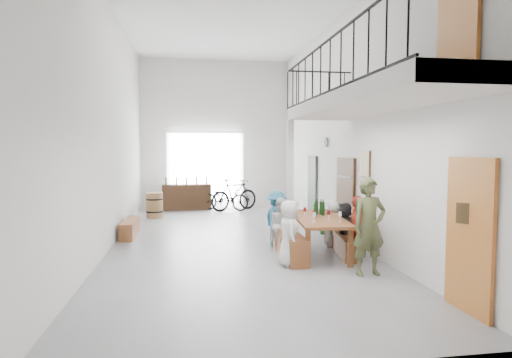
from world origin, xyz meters
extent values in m
plane|color=slate|center=(0.00, 0.00, 0.00)|extent=(12.00, 12.00, 0.00)
plane|color=silver|center=(0.00, 6.00, 2.75)|extent=(5.50, 0.00, 5.50)
plane|color=silver|center=(0.00, -6.00, 2.75)|extent=(5.50, 0.00, 5.50)
plane|color=silver|center=(-2.75, 0.00, 2.75)|extent=(0.00, 12.00, 12.00)
plane|color=silver|center=(2.75, 0.00, 2.75)|extent=(0.00, 12.00, 12.00)
plane|color=white|center=(0.00, 0.00, 5.50)|extent=(12.00, 12.00, 0.00)
cube|color=white|center=(-0.40, 5.94, 1.40)|extent=(2.80, 0.08, 2.80)
cube|color=#AE6528|center=(2.70, -4.90, 1.05)|extent=(0.06, 0.95, 2.10)
cube|color=#3C2211|center=(2.70, -0.30, 1.00)|extent=(0.06, 1.10, 2.00)
cube|color=#313B30|center=(2.70, 2.50, 1.00)|extent=(0.06, 0.80, 2.00)
cube|color=#AE6528|center=(2.70, -4.50, 4.10)|extent=(0.06, 0.90, 1.95)
cube|color=#45321B|center=(2.72, -1.40, 1.90)|extent=(0.04, 0.45, 0.55)
cylinder|color=white|center=(2.71, 1.20, 2.40)|extent=(0.04, 0.28, 0.28)
cube|color=silver|center=(2.00, -3.20, 3.00)|extent=(1.50, 5.60, 0.25)
cube|color=black|center=(1.27, -3.20, 3.98)|extent=(0.03, 5.60, 0.03)
cube|color=black|center=(1.27, -3.20, 3.15)|extent=(0.03, 5.60, 0.03)
cube|color=black|center=(2.00, -0.42, 3.98)|extent=(1.50, 0.03, 0.03)
cube|color=silver|center=(1.30, -0.45, 1.44)|extent=(0.14, 0.14, 2.88)
cube|color=brown|center=(1.67, -1.50, 0.76)|extent=(1.18, 2.41, 0.06)
cube|color=brown|center=(1.17, -2.46, 0.36)|extent=(0.08, 0.08, 0.73)
cube|color=brown|center=(1.96, -2.54, 0.36)|extent=(0.08, 0.08, 0.73)
cube|color=brown|center=(1.37, -0.47, 0.36)|extent=(0.08, 0.08, 0.73)
cube|color=brown|center=(2.16, -0.55, 0.36)|extent=(0.08, 0.08, 0.73)
cube|color=brown|center=(1.02, -1.43, 0.26)|extent=(0.40, 2.25, 0.52)
cube|color=brown|center=(2.20, -1.45, 0.21)|extent=(0.50, 1.82, 0.41)
cylinder|color=black|center=(1.83, -1.29, 0.97)|extent=(0.07, 0.07, 0.35)
cylinder|color=black|center=(1.76, -1.07, 0.97)|extent=(0.07, 0.07, 0.35)
cylinder|color=black|center=(1.61, -1.43, 0.97)|extent=(0.07, 0.07, 0.35)
cylinder|color=black|center=(1.82, -1.16, 0.97)|extent=(0.07, 0.07, 0.35)
cube|color=brown|center=(-2.50, 1.06, 0.21)|extent=(0.34, 1.48, 0.41)
cylinder|color=brown|center=(-2.12, 3.99, 0.40)|extent=(0.54, 0.54, 0.80)
cylinder|color=black|center=(-2.12, 3.99, 0.20)|extent=(0.55, 0.55, 0.05)
cylinder|color=black|center=(-2.12, 3.99, 0.60)|extent=(0.55, 0.55, 0.05)
cube|color=#3C2211|center=(-1.10, 5.65, 0.46)|extent=(1.77, 0.56, 0.92)
cylinder|color=black|center=(-1.83, 5.62, 1.06)|extent=(0.06, 0.06, 0.28)
cylinder|color=black|center=(-1.46, 5.67, 1.06)|extent=(0.06, 0.06, 0.28)
cylinder|color=black|center=(-1.10, 5.61, 1.06)|extent=(0.06, 0.06, 0.28)
cylinder|color=black|center=(-0.74, 5.63, 1.06)|extent=(0.06, 0.06, 0.28)
cylinder|color=black|center=(-0.37, 5.69, 1.06)|extent=(0.06, 0.06, 0.28)
imported|color=silver|center=(0.85, -2.25, 0.62)|extent=(0.40, 0.61, 1.25)
imported|color=#296A88|center=(0.97, -1.61, 0.57)|extent=(0.42, 0.49, 1.15)
imported|color=silver|center=(0.97, -1.06, 0.58)|extent=(0.52, 0.62, 1.16)
imported|color=#296A88|center=(0.94, -0.65, 0.63)|extent=(0.70, 0.93, 1.27)
imported|color=#B6301F|center=(2.27, -2.12, 0.65)|extent=(0.33, 0.77, 1.30)
imported|color=black|center=(2.24, -1.47, 0.54)|extent=(0.70, 1.05, 1.08)
imported|color=silver|center=(2.19, -0.85, 0.53)|extent=(0.46, 0.58, 1.05)
imported|color=#474C2B|center=(2.10, -3.05, 0.86)|extent=(0.67, 0.48, 1.71)
imported|color=#1E5120|center=(2.45, 0.53, 0.21)|extent=(0.48, 0.45, 0.43)
imported|color=black|center=(0.24, 5.23, 0.47)|extent=(1.90, 1.30, 0.95)
imported|color=black|center=(0.59, 5.13, 0.57)|extent=(1.95, 1.35, 1.15)
camera|label=1|loc=(-0.99, -10.04, 2.21)|focal=30.00mm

